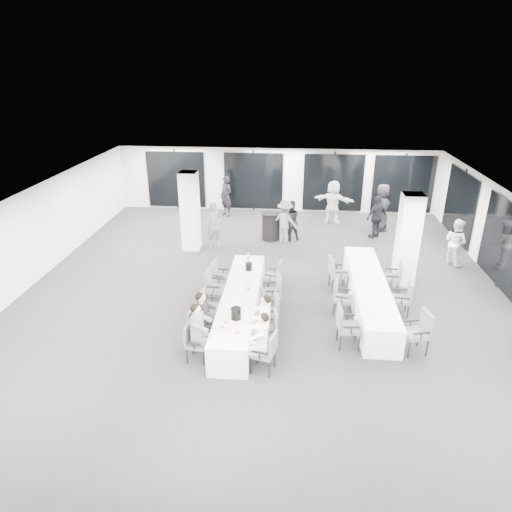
{
  "coord_description": "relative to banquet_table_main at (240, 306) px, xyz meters",
  "views": [
    {
      "loc": [
        0.83,
        -11.85,
        6.26
      ],
      "look_at": [
        -0.18,
        -0.2,
        1.24
      ],
      "focal_mm": 32.0,
      "sensor_mm": 36.0,
      "label": 1
    }
  ],
  "objects": [
    {
      "name": "room",
      "position": [
        1.36,
        2.64,
        1.01
      ],
      "size": [
        14.04,
        16.04,
        2.84
      ],
      "color": "#25252A",
      "rests_on": "ground"
    },
    {
      "name": "column_left",
      "position": [
        -2.32,
        4.73,
        1.02
      ],
      "size": [
        0.6,
        0.6,
        2.8
      ],
      "primitive_type": "cube",
      "color": "white",
      "rests_on": "floor"
    },
    {
      "name": "column_right",
      "position": [
        4.68,
        2.53,
        1.02
      ],
      "size": [
        0.6,
        0.6,
        2.8
      ],
      "primitive_type": "cube",
      "color": "white",
      "rests_on": "floor"
    },
    {
      "name": "banquet_table_main",
      "position": [
        0.0,
        0.0,
        0.0
      ],
      "size": [
        0.9,
        5.0,
        0.75
      ],
      "primitive_type": "cube",
      "color": "white",
      "rests_on": "floor"
    },
    {
      "name": "banquet_table_side",
      "position": [
        3.43,
        0.98,
        0.0
      ],
      "size": [
        0.9,
        5.0,
        0.75
      ],
      "primitive_type": "cube",
      "color": "white",
      "rests_on": "floor"
    },
    {
      "name": "cocktail_table",
      "position": [
        0.46,
        5.9,
        0.16
      ],
      "size": [
        0.75,
        0.75,
        1.05
      ],
      "color": "black",
      "rests_on": "floor"
    },
    {
      "name": "chair_main_left_near",
      "position": [
        -0.83,
        -1.86,
        0.14
      ],
      "size": [
        0.51,
        0.55,
        0.91
      ],
      "rotation": [
        0.0,
        0.0,
        -1.69
      ],
      "color": "#4F5156",
      "rests_on": "floor"
    },
    {
      "name": "chair_main_left_second",
      "position": [
        -0.83,
        -1.32,
        0.17
      ],
      "size": [
        0.58,
        0.61,
        0.96
      ],
      "rotation": [
        0.0,
        0.0,
        -1.79
      ],
      "color": "#4F5156",
      "rests_on": "floor"
    },
    {
      "name": "chair_main_left_mid",
      "position": [
        -0.83,
        -0.2,
        0.12
      ],
      "size": [
        0.46,
        0.51,
        0.88
      ],
      "rotation": [
        0.0,
        0.0,
        -1.62
      ],
      "color": "#4F5156",
      "rests_on": "floor"
    },
    {
      "name": "chair_main_left_fourth",
      "position": [
        -0.84,
        0.72,
        0.21
      ],
      "size": [
        0.57,
        0.62,
        1.03
      ],
      "rotation": [
        0.0,
        0.0,
        -1.68
      ],
      "color": "#4F5156",
      "rests_on": "floor"
    },
    {
      "name": "chair_main_left_far",
      "position": [
        -0.83,
        1.52,
        0.15
      ],
      "size": [
        0.53,
        0.57,
        0.92
      ],
      "rotation": [
        0.0,
        0.0,
        -1.73
      ],
      "color": "#4F5156",
      "rests_on": "floor"
    },
    {
      "name": "chair_main_right_near",
      "position": [
        0.83,
        -2.14,
        0.17
      ],
      "size": [
        0.59,
        0.61,
        0.96
      ],
      "rotation": [
        0.0,
        0.0,
        1.31
      ],
      "color": "#4F5156",
      "rests_on": "floor"
    },
    {
      "name": "chair_main_right_second",
      "position": [
        0.84,
        -1.31,
        0.19
      ],
      "size": [
        0.56,
        0.6,
        0.99
      ],
      "rotation": [
        0.0,
        0.0,
        1.69
      ],
      "color": "#4F5156",
      "rests_on": "floor"
    },
    {
      "name": "chair_main_right_mid",
      "position": [
        0.83,
        -0.38,
        0.16
      ],
      "size": [
        0.56,
        0.59,
        0.94
      ],
      "rotation": [
        0.0,
        0.0,
        1.77
      ],
      "color": "#4F5156",
      "rests_on": "floor"
    },
    {
      "name": "chair_main_right_fourth",
      "position": [
        0.84,
        0.64,
        0.2
      ],
      "size": [
        0.6,
        0.63,
        1.0
      ],
      "rotation": [
        0.0,
        0.0,
        1.78
      ],
      "color": "#4F5156",
      "rests_on": "floor"
    },
    {
      "name": "chair_main_right_far",
      "position": [
        0.83,
        1.62,
        0.17
      ],
      "size": [
        0.57,
        0.6,
        0.95
      ],
      "rotation": [
        0.0,
        0.0,
        1.36
      ],
      "color": "#4F5156",
      "rests_on": "floor"
    },
    {
      "name": "chair_side_left_near",
      "position": [
        2.59,
        -1.02,
        0.22
      ],
      "size": [
        0.57,
        0.62,
        1.04
      ],
      "rotation": [
        0.0,
        0.0,
        -1.48
      ],
      "color": "#4F5156",
      "rests_on": "floor"
    },
    {
      "name": "chair_side_left_mid",
      "position": [
        2.6,
        0.54,
        0.15
      ],
      "size": [
        0.56,
        0.59,
        0.92
      ],
      "rotation": [
        0.0,
        0.0,
        -1.81
      ],
      "color": "#4F5156",
      "rests_on": "floor"
    },
    {
      "name": "chair_side_left_far",
      "position": [
        2.59,
        1.92,
        0.21
      ],
      "size": [
        0.6,
        0.64,
        1.03
      ],
      "rotation": [
        0.0,
        0.0,
        -1.4
      ],
      "color": "#4F5156",
      "rests_on": "floor"
    },
    {
      "name": "chair_side_right_near",
      "position": [
        4.27,
        -1.1,
        0.22
      ],
      "size": [
        0.63,
        0.66,
        1.04
      ],
      "rotation": [
        0.0,
        0.0,
        1.8
      ],
      "color": "#4F5156",
      "rests_on": "floor"
    },
    {
      "name": "chair_side_right_mid",
      "position": [
        4.27,
        0.56,
        0.18
      ],
      "size": [
        0.53,
        0.58,
        0.97
      ],
      "rotation": [
        0.0,
        0.0,
        1.48
      ],
      "color": "#4F5156",
      "rests_on": "floor"
    },
    {
      "name": "chair_side_right_far",
      "position": [
        4.27,
        1.84,
        0.19
      ],
      "size": [
        0.56,
        0.6,
        0.98
      ],
      "rotation": [
        0.0,
        0.0,
        1.44
      ],
      "color": "#4F5156",
      "rests_on": "floor"
    },
    {
      "name": "seated_guest_a",
      "position": [
        -0.67,
        -1.87,
        0.44
      ],
      "size": [
        0.5,
        0.38,
        1.44
      ],
      "rotation": [
        0.0,
        0.0,
        -1.57
      ],
      "color": "slate",
      "rests_on": "floor"
    },
    {
      "name": "seated_guest_b",
      "position": [
        -0.67,
        -1.34,
        0.44
      ],
      "size": [
        0.5,
        0.38,
        1.44
      ],
      "rotation": [
        0.0,
        0.0,
        -1.57
      ],
      "color": "black",
      "rests_on": "floor"
    },
    {
      "name": "seated_guest_c",
      "position": [
        0.67,
        -2.12,
        0.44
      ],
      "size": [
        0.5,
        0.38,
        1.44
      ],
      "rotation": [
        0.0,
        0.0,
        1.57
      ],
      "color": "white",
      "rests_on": "floor"
    },
    {
      "name": "seated_guest_d",
      "position": [
        0.67,
        -1.32,
        0.44
      ],
      "size": [
        0.5,
        0.38,
        1.44
      ],
      "rotation": [
        0.0,
        0.0,
        1.57
      ],
      "color": "white",
      "rests_on": "floor"
    },
    {
      "name": "standing_guest_a",
      "position": [
        -1.54,
        5.01,
        0.56
      ],
      "size": [
        0.83,
        0.75,
        1.87
      ],
      "primitive_type": "imported",
      "rotation": [
        0.0,
        0.0,
        0.34
      ],
      "color": "slate",
      "rests_on": "floor"
    },
    {
      "name": "standing_guest_b",
      "position": [
        1.18,
        5.87,
        0.5
      ],
      "size": [
        0.99,
        0.84,
        1.75
      ],
      "primitive_type": "imported",
      "rotation": [
        0.0,
        0.0,
        3.6
      ],
      "color": "black",
      "rests_on": "floor"
    },
    {
      "name": "standing_guest_c",
      "position": [
        0.99,
        5.65,
        0.54
      ],
      "size": [
        1.32,
        1.01,
        1.82
      ],
      "primitive_type": "imported",
      "rotation": [
        0.0,
        0.0,
        2.75
      ],
      "color": "slate",
      "rests_on": "floor"
    },
    {
      "name": "standing_guest_d",
      "position": [
        4.44,
        6.43,
        0.56
      ],
      "size": [
        1.25,
        1.14,
        1.87
      ],
      "primitive_type": "imported",
      "rotation": [
        0.0,
        0.0,
        3.77
      ],
      "color": "black",
      "rests_on": "floor"
    },
    {
      "name": "standing_guest_e",
      "position": [
        4.76,
        7.32,
        0.68
      ],
      "size": [
        0.71,
        1.07,
        2.11
      ],
      "primitive_type": "imported",
      "rotation": [
        0.0,
        0.0,
        1.66
      ],
      "color": "black",
      "rests_on": "floor"
    },
    {
      "name": "standing_guest_f",
      "position": [
        2.9,
        8.04,
        0.65
      ],
      "size": [
        2.01,
        1.28,
        2.05
      ],
      "primitive_type": "imported",
      "rotation": [
        0.0,
        0.0,
        2.82
      ],
      "color": "white",
      "rests_on": "floor"
    },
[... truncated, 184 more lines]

